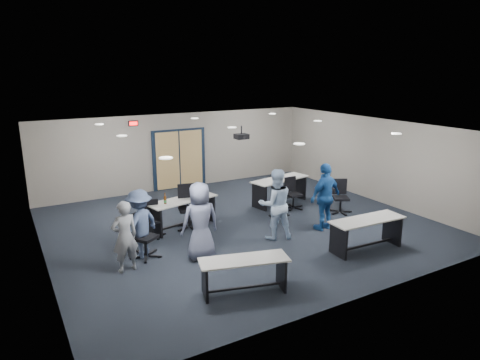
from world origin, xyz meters
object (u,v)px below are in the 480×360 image
chair_back_c (280,202)px  person_gray (125,237)px  chair_loose_left (145,236)px  table_front_left (244,270)px  table_back_left (183,208)px  table_front_right (367,229)px  chair_back_a (152,219)px  person_lightblue (275,204)px  person_navy (325,197)px  chair_back_b (189,207)px  chair_loose_right (341,197)px  chair_back_d (294,193)px  person_plaid (200,221)px  person_back (140,224)px  table_back_right (280,186)px

chair_back_c → person_gray: size_ratio=0.59×
chair_back_c → chair_loose_left: (-4.24, -0.71, 0.07)m
table_front_left → chair_back_c: chair_back_c is taller
table_front_left → person_gray: (-1.74, 2.03, 0.31)m
table_back_left → person_gray: size_ratio=1.31×
table_back_left → person_gray: (-2.06, -1.84, 0.23)m
table_front_right → person_gray: 5.59m
chair_back_a → person_lightblue: size_ratio=0.52×
person_navy → chair_back_c: bearing=-78.2°
table_back_left → chair_loose_left: table_back_left is taller
chair_back_b → chair_loose_right: bearing=-0.5°
person_lightblue → chair_back_c: bearing=-113.9°
chair_back_c → person_lightblue: person_lightblue is taller
chair_back_d → table_back_left: bearing=176.8°
table_front_right → person_lightblue: person_lightblue is taller
chair_back_d → chair_loose_right: bearing=-46.8°
chair_back_b → chair_loose_right: size_ratio=1.18×
table_front_left → chair_back_d: bearing=58.8°
person_navy → table_front_right: bearing=80.3°
chair_loose_left → chair_loose_right: (6.07, 0.15, -0.03)m
chair_loose_right → person_plaid: bearing=-141.7°
chair_back_c → person_back: bearing=-164.2°
table_back_left → table_front_right: bearing=-60.7°
chair_back_a → chair_loose_right: 5.61m
table_front_right → person_plaid: bearing=159.9°
table_front_right → chair_back_a: size_ratio=2.04×
person_plaid → chair_loose_right: bearing=-167.6°
chair_back_b → person_gray: (-2.18, -1.70, 0.19)m
table_front_left → table_back_left: (0.32, 3.87, 0.08)m
table_back_left → chair_loose_left: (-1.49, -1.38, -0.02)m
person_back → chair_loose_left: bearing=95.4°
table_back_left → person_navy: 3.86m
person_lightblue → chair_loose_right: bearing=-151.4°
table_front_left → person_gray: bearing=146.1°
table_back_right → person_lightblue: (-1.78, -2.34, 0.35)m
chair_loose_left → person_navy: person_navy is taller
chair_back_c → table_front_left: bearing=-126.1°
chair_back_c → person_plaid: bearing=-148.8°
table_front_right → table_back_right: size_ratio=0.91×
table_back_right → person_plaid: size_ratio=1.18×
table_front_right → person_navy: (0.01, 1.54, 0.39)m
chair_back_c → person_lightblue: size_ratio=0.51×
table_back_left → chair_back_b: (0.12, -0.14, 0.04)m
chair_back_b → table_front_right: bearing=-34.3°
chair_loose_left → table_back_right: bearing=-13.9°
table_back_right → chair_back_c: chair_back_c is taller
chair_loose_right → person_back: bearing=-150.4°
table_front_right → person_plaid: (-3.65, 1.53, 0.37)m
table_back_left → chair_loose_right: size_ratio=2.04×
person_plaid → person_gray: bearing=-3.5°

